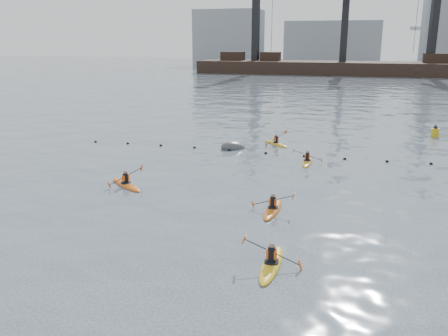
# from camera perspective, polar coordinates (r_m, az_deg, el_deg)

# --- Properties ---
(ground) EXTENTS (400.00, 400.00, 0.00)m
(ground) POSITION_cam_1_polar(r_m,az_deg,el_deg) (16.38, -3.52, -16.80)
(ground) COLOR #384352
(ground) RESTS_ON ground
(float_line) EXTENTS (33.24, 0.73, 0.24)m
(float_line) POSITION_cam_1_polar(r_m,az_deg,el_deg) (36.99, 7.37, 1.66)
(float_line) COLOR black
(float_line) RESTS_ON ground
(barge_pier) EXTENTS (72.00, 19.30, 29.50)m
(barge_pier) POSITION_cam_1_polar(r_m,az_deg,el_deg) (123.33, 13.91, 11.75)
(barge_pier) COLOR black
(barge_pier) RESTS_ON ground
(skyline) EXTENTS (141.00, 28.00, 22.00)m
(skyline) POSITION_cam_1_polar(r_m,az_deg,el_deg) (163.34, 15.60, 15.01)
(skyline) COLOR gray
(skyline) RESTS_ON ground
(kayaker_0) EXTENTS (2.29, 3.35, 1.21)m
(kayaker_0) POSITION_cam_1_polar(r_m,az_deg,el_deg) (24.97, 5.88, -4.89)
(kayaker_0) COLOR #C15B12
(kayaker_0) RESTS_ON ground
(kayaker_1) EXTENTS (2.42, 3.52, 1.32)m
(kayaker_1) POSITION_cam_1_polar(r_m,az_deg,el_deg) (19.20, 5.72, -11.35)
(kayaker_1) COLOR gold
(kayaker_1) RESTS_ON ground
(kayaker_2) EXTENTS (3.15, 2.60, 1.24)m
(kayaker_2) POSITION_cam_1_polar(r_m,az_deg,el_deg) (29.56, -11.71, -1.90)
(kayaker_2) COLOR #D75E14
(kayaker_2) RESTS_ON ground
(kayaker_3) EXTENTS (2.19, 3.20, 1.14)m
(kayaker_3) POSITION_cam_1_polar(r_m,az_deg,el_deg) (34.82, 9.98, 0.80)
(kayaker_3) COLOR orange
(kayaker_3) RESTS_ON ground
(kayaker_5) EXTENTS (2.70, 2.70, 1.27)m
(kayaker_5) POSITION_cam_1_polar(r_m,az_deg,el_deg) (40.45, 6.27, 2.97)
(kayaker_5) COLOR gold
(kayaker_5) RESTS_ON ground
(mooring_buoy) EXTENTS (2.70, 2.58, 1.56)m
(mooring_buoy) POSITION_cam_1_polar(r_m,az_deg,el_deg) (38.77, 1.17, 2.37)
(mooring_buoy) COLOR #3A3C3F
(mooring_buoy) RESTS_ON ground
(nav_buoy) EXTENTS (0.71, 0.71, 1.30)m
(nav_buoy) POSITION_cam_1_polar(r_m,az_deg,el_deg) (47.46, 24.04, 3.93)
(nav_buoy) COLOR #BA9112
(nav_buoy) RESTS_ON ground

